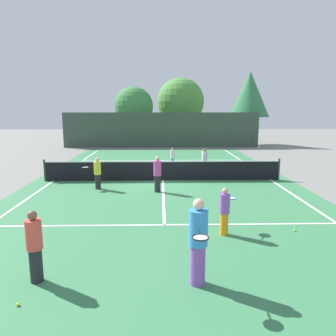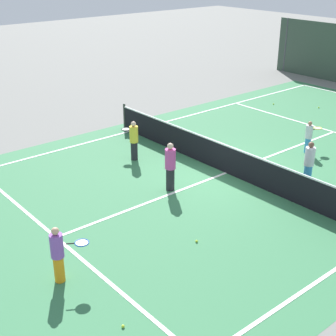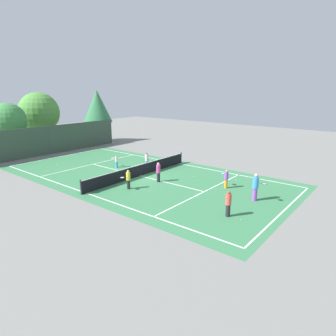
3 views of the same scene
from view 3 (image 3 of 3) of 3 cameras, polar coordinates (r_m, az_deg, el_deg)
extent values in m
plane|color=slate|center=(25.15, -5.43, -1.53)|extent=(80.00, 80.00, 0.00)
cube|color=#387A4C|center=(25.15, -5.43, -1.53)|extent=(13.00, 25.00, 0.00)
cube|color=white|center=(21.75, -15.58, -4.69)|extent=(0.10, 24.00, 0.01)
cube|color=white|center=(29.19, 2.08, 0.88)|extent=(0.10, 24.00, 0.01)
cube|color=white|center=(19.28, 21.44, -7.80)|extent=(11.00, 0.10, 0.01)
cube|color=white|center=(34.37, -19.99, 2.14)|extent=(11.00, 0.10, 0.01)
cube|color=white|center=(21.39, 7.04, -4.57)|extent=(11.00, 0.10, 0.01)
cube|color=white|center=(29.82, -14.32, 0.72)|extent=(11.00, 0.10, 0.01)
cube|color=white|center=(25.15, -5.43, -1.52)|extent=(0.10, 12.80, 0.01)
cylinder|color=#333833|center=(21.36, -16.54, -3.59)|extent=(0.10, 0.10, 1.10)
cylinder|color=#333833|center=(29.38, 2.56, 2.06)|extent=(0.10, 0.10, 1.10)
cube|color=black|center=(25.02, -5.46, -0.49)|extent=(11.80, 0.03, 0.95)
cube|color=white|center=(24.89, -5.49, 0.62)|extent=(11.80, 0.04, 0.05)
cube|color=#384C3D|center=(35.78, -21.91, 5.05)|extent=(18.00, 0.06, 3.20)
cylinder|color=#3F4447|center=(35.78, -21.91, 5.05)|extent=(0.12, 0.12, 3.20)
cylinder|color=#3F4447|center=(40.57, -11.44, 6.89)|extent=(0.12, 0.12, 3.20)
cylinder|color=brown|center=(41.80, -23.26, 5.63)|extent=(0.35, 0.35, 2.37)
sphere|color=#4C8E3D|center=(41.47, -23.71, 9.82)|extent=(5.04, 5.04, 5.04)
cylinder|color=brown|center=(37.61, -28.04, 4.11)|extent=(0.30, 0.30, 2.31)
sphere|color=#3D8442|center=(37.28, -28.53, 8.06)|extent=(3.90, 3.90, 3.90)
cylinder|color=brown|center=(42.36, -13.24, 6.82)|extent=(0.40, 0.40, 2.74)
cone|color=#337547|center=(42.03, -13.53, 11.59)|extent=(3.90, 3.90, 4.33)
cylinder|color=#388CD8|center=(28.05, -9.90, 0.66)|extent=(0.21, 0.21, 0.57)
cylinder|color=silver|center=(27.93, -9.95, 1.72)|extent=(0.26, 0.26, 0.50)
sphere|color=#A37556|center=(27.85, -9.98, 2.37)|extent=(0.15, 0.15, 0.15)
cylinder|color=black|center=(28.13, -10.33, 1.84)|extent=(0.03, 0.20, 0.03)
torus|color=yellow|center=(28.31, -10.67, 1.91)|extent=(0.33, 0.33, 0.03)
cylinder|color=silver|center=(28.31, -10.67, 1.91)|extent=(0.28, 0.28, 0.00)
cylinder|color=purple|center=(20.33, 16.44, -4.89)|extent=(0.32, 0.32, 0.86)
cylinder|color=#388CD8|center=(20.08, 16.61, -2.73)|extent=(0.39, 0.39, 0.75)
sphere|color=beige|center=(19.94, 16.71, -1.38)|extent=(0.23, 0.23, 0.23)
cylinder|color=black|center=(19.93, 17.51, -2.81)|extent=(0.04, 0.20, 0.03)
torus|color=black|center=(19.84, 18.17, -2.95)|extent=(0.35, 0.35, 0.03)
cylinder|color=silver|center=(19.84, 18.17, -2.95)|extent=(0.29, 0.29, 0.00)
cylinder|color=#232328|center=(17.52, 11.53, -8.05)|extent=(0.27, 0.27, 0.73)
cylinder|color=#E54C3F|center=(17.27, 11.65, -5.96)|extent=(0.33, 0.33, 0.64)
sphere|color=brown|center=(17.13, 11.72, -4.66)|extent=(0.20, 0.20, 0.20)
cylinder|color=#232328|center=(21.94, -7.65, -3.19)|extent=(0.25, 0.25, 0.67)
cylinder|color=yellow|center=(21.75, -7.71, -1.62)|extent=(0.31, 0.31, 0.59)
sphere|color=beige|center=(21.64, -7.75, -0.64)|extent=(0.18, 0.18, 0.18)
cylinder|color=black|center=(21.56, -8.34, -1.71)|extent=(0.20, 0.05, 0.03)
torus|color=black|center=(21.42, -8.86, -1.84)|extent=(0.36, 0.36, 0.03)
cylinder|color=silver|center=(21.42, -8.86, -1.84)|extent=(0.30, 0.30, 0.00)
cylinder|color=orange|center=(22.33, 11.16, -3.03)|extent=(0.24, 0.24, 0.65)
cylinder|color=purple|center=(22.16, 11.24, -1.54)|extent=(0.30, 0.30, 0.57)
sphere|color=tan|center=(22.05, 11.29, -0.61)|extent=(0.18, 0.18, 0.18)
cylinder|color=black|center=(22.39, 10.85, -1.26)|extent=(0.13, 0.19, 0.03)
torus|color=blue|center=(22.60, 10.53, -1.10)|extent=(0.45, 0.45, 0.03)
cylinder|color=silver|center=(22.60, 10.53, -1.10)|extent=(0.38, 0.38, 0.00)
cylinder|color=#388CD8|center=(27.53, -4.12, 0.69)|extent=(0.25, 0.25, 0.68)
cylinder|color=silver|center=(27.38, -4.14, 1.99)|extent=(0.31, 0.31, 0.60)
sphere|color=brown|center=(27.29, -4.16, 2.79)|extent=(0.19, 0.19, 0.19)
cylinder|color=#232328|center=(23.40, -1.87, -1.81)|extent=(0.27, 0.27, 0.73)
cylinder|color=#D14799|center=(23.21, -1.88, -0.20)|extent=(0.33, 0.33, 0.64)
sphere|color=beige|center=(23.10, -1.89, 0.80)|extent=(0.20, 0.20, 0.20)
cube|color=red|center=(26.89, -4.49, -0.01)|extent=(0.38, 0.31, 0.36)
sphere|color=#CCE533|center=(26.79, -4.61, 0.39)|extent=(0.07, 0.07, 0.07)
sphere|color=#CCE533|center=(26.92, -4.46, 0.47)|extent=(0.07, 0.07, 0.07)
sphere|color=#CCE533|center=(28.68, -22.46, -0.48)|extent=(0.07, 0.07, 0.07)
sphere|color=#CCE533|center=(17.29, 14.06, -9.74)|extent=(0.07, 0.07, 0.07)
sphere|color=#CCE533|center=(24.37, 13.07, -2.33)|extent=(0.07, 0.07, 0.07)
sphere|color=#CCE533|center=(24.77, 4.89, -1.70)|extent=(0.07, 0.07, 0.07)
sphere|color=#CCE533|center=(31.89, -4.20, 2.12)|extent=(0.07, 0.07, 0.07)
sphere|color=#CCE533|center=(30.53, -20.70, 0.58)|extent=(0.07, 0.07, 0.07)
camera|label=1|loc=(17.48, 35.49, 0.61)|focal=34.94mm
camera|label=2|loc=(28.14, 27.93, 12.77)|focal=52.60mm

